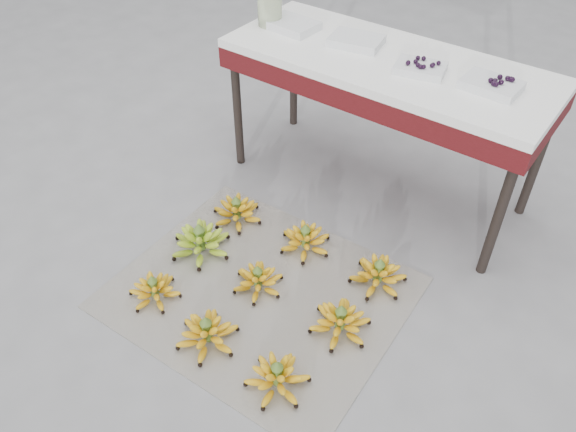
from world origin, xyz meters
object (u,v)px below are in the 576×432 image
Objects in this scene: tray_far_left at (292,25)px; tray_left at (356,41)px; newspaper_mat at (260,292)px; bunch_front_left at (154,290)px; bunch_back_center at (305,240)px; tray_right at (420,68)px; bunch_mid_center at (258,280)px; bunch_front_center at (207,333)px; vendor_table at (386,75)px; bunch_mid_left at (201,242)px; bunch_front_right at (277,377)px; glass_jar at (270,10)px; tray_far_right at (492,85)px; bunch_mid_right at (340,322)px; bunch_back_right at (378,275)px; bunch_back_left at (237,212)px.

tray_far_left reaches higher than tray_left.
bunch_front_left is (-0.36, -0.30, 0.05)m from newspaper_mat.
bunch_back_center is 0.97m from tray_right.
bunch_mid_center is 1.22m from tray_right.
bunch_front_left is at bearing -167.03° from bunch_front_center.
bunch_front_center is at bearing -90.86° from newspaper_mat.
bunch_front_center is 1.48m from vendor_table.
bunch_mid_left is at bearing -134.10° from bunch_back_center.
bunch_back_center is at bearing 56.99° from bunch_front_left.
glass_jar reaches higher than bunch_front_right.
bunch_front_left is at bearing -124.07° from tray_far_right.
bunch_front_left is 0.98× the size of tray_right.
newspaper_mat is 1.46m from glass_jar.
bunch_front_right is 0.37m from bunch_mid_right.
bunch_back_right is at bearing -29.42° from glass_jar.
tray_far_left reaches higher than bunch_back_left.
bunch_back_center reaches higher than bunch_mid_center.
bunch_back_right reaches higher than bunch_back_left.
bunch_front_center is at bearing -83.47° from bunch_back_center.
bunch_front_left is 0.92× the size of tray_far_left.
bunch_mid_left reaches higher than bunch_front_right.
bunch_back_right is 1.21× the size of tray_left.
tray_far_right is 1.56× the size of glass_jar.
tray_far_right is (0.54, 0.98, 0.73)m from bunch_mid_center.
tray_right is at bearing 78.92° from bunch_back_center.
bunch_back_left is (-0.04, 0.62, 0.01)m from bunch_front_left.
tray_left is 1.77× the size of glass_jar.
bunch_mid_left is at bearing 174.45° from newspaper_mat.
bunch_front_left is 0.76m from bunch_back_center.
glass_jar is at bearing 136.09° from bunch_front_center.
bunch_front_center is at bearing -111.37° from tray_far_right.
bunch_front_center reaches higher than bunch_back_center.
tray_far_right is (0.32, 0.04, 0.00)m from tray_right.
bunch_mid_right is 1.34× the size of tray_far_right.
bunch_mid_left is 0.80m from bunch_mid_right.
tray_far_right reaches higher than bunch_mid_right.
bunch_front_left reaches higher than newspaper_mat.
tray_left is (-0.16, 1.02, 0.73)m from bunch_mid_center.
newspaper_mat is 4.31× the size of bunch_back_left.
bunch_front_left is at bearing 165.07° from bunch_front_right.
bunch_back_left is 1.01m from tray_far_left.
bunch_front_center is 1.35× the size of tray_far_right.
bunch_front_right is at bearing -51.83° from glass_jar.
bunch_front_right is at bearing 20.40° from bunch_front_center.
bunch_mid_left is at bearing -133.66° from tray_far_right.
tray_far_left is 0.96× the size of tray_left.
bunch_mid_center is 0.43m from bunch_mid_right.
bunch_back_center is 1.06× the size of tray_far_left.
bunch_mid_right is at bearing -12.23° from bunch_back_left.
glass_jar is (-1.08, 0.94, 0.79)m from bunch_mid_right.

